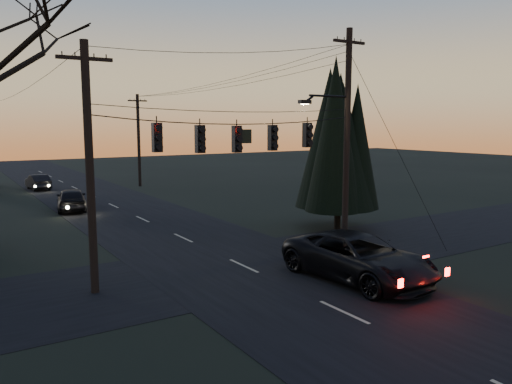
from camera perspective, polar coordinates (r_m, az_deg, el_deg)
ground_plane at (r=13.67m, az=21.93°, el=-17.86°), size 160.00×160.00×0.00m
main_road at (r=29.45m, az=-11.52°, el=-3.69°), size 8.00×120.00×0.02m
cross_road at (r=20.66m, az=-1.41°, el=-8.47°), size 60.00×7.00×0.02m
utility_pole_right at (r=23.87m, az=10.04°, el=-6.37°), size 5.00×0.30×10.00m
utility_pole_left at (r=18.45m, az=-17.89°, el=-10.89°), size 1.80×0.30×8.50m
utility_pole_far_r at (r=48.02m, az=-13.10°, el=0.66°), size 1.80×0.30×8.50m
span_signal_assembly at (r=19.72m, az=-2.06°, el=6.26°), size 11.50×0.44×1.56m
evergreen_right at (r=27.51m, az=9.49°, el=6.02°), size 4.11×4.11×8.80m
suv_near at (r=19.06m, az=11.63°, el=-7.38°), size 3.23×6.34×1.71m
sedan_oncoming_a at (r=35.67m, az=-20.32°, el=-0.80°), size 2.61×4.76×1.53m
sedan_oncoming_b at (r=48.30m, az=-23.65°, el=1.04°), size 1.70×4.12×1.33m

